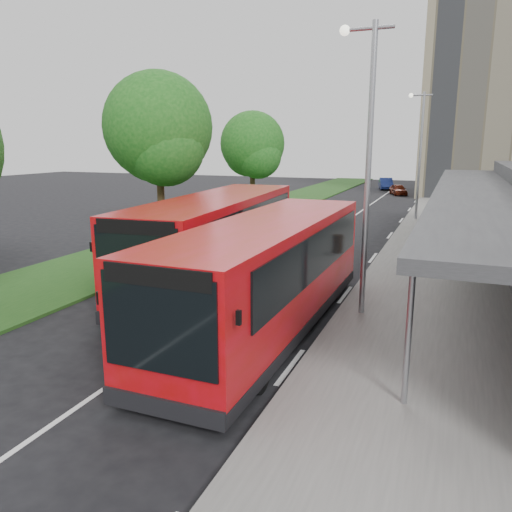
{
  "coord_description": "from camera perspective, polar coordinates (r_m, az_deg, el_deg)",
  "views": [
    {
      "loc": [
        6.49,
        -12.15,
        5.02
      ],
      "look_at": [
        0.75,
        2.26,
        1.5
      ],
      "focal_mm": 35.0,
      "sensor_mm": 36.0,
      "label": 1
    }
  ],
  "objects": [
    {
      "name": "ground",
      "position": [
        14.66,
        -6.04,
        -7.31
      ],
      "size": [
        120.0,
        120.0,
        0.0
      ],
      "primitive_type": "plane",
      "color": "black",
      "rests_on": "ground"
    },
    {
      "name": "pavement",
      "position": [
        32.53,
        20.65,
        3.21
      ],
      "size": [
        5.0,
        80.0,
        0.15
      ],
      "primitive_type": "cube",
      "color": "slate",
      "rests_on": "ground"
    },
    {
      "name": "grass_verge",
      "position": [
        35.21,
        -1.02,
        4.67
      ],
      "size": [
        5.0,
        80.0,
        0.1
      ],
      "primitive_type": "cube",
      "color": "#164115",
      "rests_on": "ground"
    },
    {
      "name": "lane_centre_line",
      "position": [
        28.36,
        8.17,
        2.47
      ],
      "size": [
        0.12,
        70.0,
        0.01
      ],
      "primitive_type": "cube",
      "color": "silver",
      "rests_on": "ground"
    },
    {
      "name": "kerb_dashes",
      "position": [
        31.71,
        15.71,
        3.2
      ],
      "size": [
        0.12,
        56.0,
        0.01
      ],
      "color": "silver",
      "rests_on": "ground"
    },
    {
      "name": "tree_mid",
      "position": [
        25.14,
        -11.06,
        13.47
      ],
      "size": [
        5.22,
        5.22,
        8.4
      ],
      "color": "#382716",
      "rests_on": "ground"
    },
    {
      "name": "tree_far",
      "position": [
        35.84,
        -0.4,
        12.23
      ],
      "size": [
        4.52,
        4.52,
        7.24
      ],
      "color": "#382716",
      "rests_on": "ground"
    },
    {
      "name": "lamp_post_near",
      "position": [
        14.35,
        12.45,
        11.29
      ],
      "size": [
        1.44,
        0.28,
        8.0
      ],
      "color": "#919399",
      "rests_on": "pavement"
    },
    {
      "name": "lamp_post_far",
      "position": [
        34.23,
        18.15,
        11.66
      ],
      "size": [
        1.44,
        0.28,
        8.0
      ],
      "color": "#919399",
      "rests_on": "pavement"
    },
    {
      "name": "bus_main",
      "position": [
        13.46,
        1.43,
        -2.14
      ],
      "size": [
        2.91,
        10.74,
        3.03
      ],
      "rotation": [
        0.0,
        0.0,
        -0.01
      ],
      "color": "#B90917",
      "rests_on": "ground"
    },
    {
      "name": "bus_second",
      "position": [
        18.04,
        -4.45,
        1.89
      ],
      "size": [
        3.68,
        11.34,
        3.16
      ],
      "rotation": [
        0.0,
        0.0,
        0.08
      ],
      "color": "#B90917",
      "rests_on": "ground"
    },
    {
      "name": "litter_bin",
      "position": [
        22.43,
        17.59,
        0.71
      ],
      "size": [
        0.6,
        0.6,
        0.82
      ],
      "primitive_type": "cylinder",
      "rotation": [
        0.0,
        0.0,
        0.42
      ],
      "color": "#342015",
      "rests_on": "pavement"
    },
    {
      "name": "bollard",
      "position": [
        29.91,
        18.87,
        3.55
      ],
      "size": [
        0.18,
        0.18,
        0.85
      ],
      "primitive_type": "cylinder",
      "rotation": [
        0.0,
        0.0,
        -0.41
      ],
      "color": "yellow",
      "rests_on": "pavement"
    },
    {
      "name": "car_near",
      "position": [
        51.73,
        15.94,
        7.32
      ],
      "size": [
        2.27,
        3.39,
        1.07
      ],
      "primitive_type": "imported",
      "rotation": [
        0.0,
        0.0,
        0.35
      ],
      "color": "#611C0D",
      "rests_on": "ground"
    },
    {
      "name": "car_far",
      "position": [
        57.69,
        14.62,
        8.01
      ],
      "size": [
        2.12,
        4.02,
        1.26
      ],
      "primitive_type": "imported",
      "rotation": [
        0.0,
        0.0,
        0.21
      ],
      "color": "navy",
      "rests_on": "ground"
    }
  ]
}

